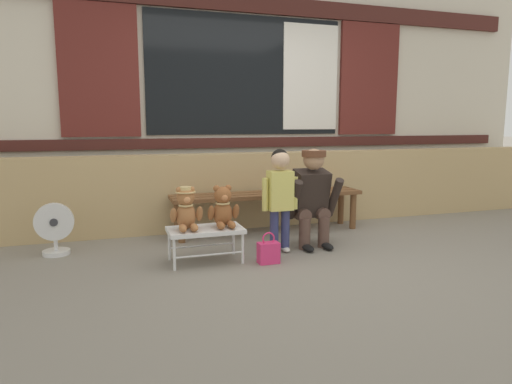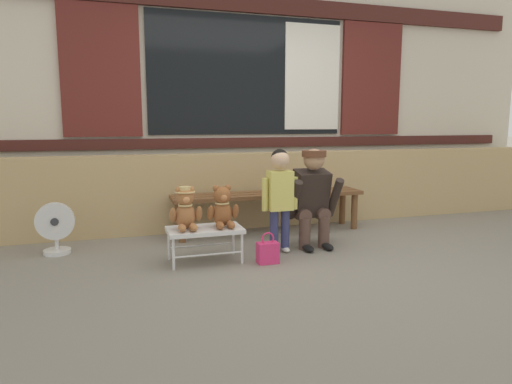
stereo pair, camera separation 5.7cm
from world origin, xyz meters
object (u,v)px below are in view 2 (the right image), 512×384
teddy_bear_plain (223,208)px  child_standing (280,189)px  handbag_on_ground (268,252)px  floor_fan (56,229)px  teddy_bear_with_hat (186,209)px  wooden_bench_long (269,199)px  small_display_bench (205,232)px  adult_crouching (312,197)px

teddy_bear_plain → child_standing: child_standing is taller
handbag_on_ground → floor_fan: bearing=154.6°
child_standing → teddy_bear_with_hat: bearing=-174.7°
teddy_bear_with_hat → handbag_on_ground: teddy_bear_with_hat is taller
teddy_bear_with_hat → child_standing: size_ratio=0.38×
wooden_bench_long → floor_fan: size_ratio=4.37×
floor_fan → handbag_on_ground: bearing=-25.4°
floor_fan → small_display_bench: bearing=-26.8°
adult_crouching → small_display_bench: bearing=-170.1°
floor_fan → teddy_bear_plain: bearing=-24.0°
small_display_bench → wooden_bench_long: bearing=44.1°
child_standing → small_display_bench: bearing=-173.4°
adult_crouching → wooden_bench_long: bearing=108.1°
small_display_bench → teddy_bear_with_hat: teddy_bear_with_hat is taller
child_standing → floor_fan: 2.07m
small_display_bench → adult_crouching: bearing=9.9°
adult_crouching → teddy_bear_with_hat: bearing=-171.4°
wooden_bench_long → teddy_bear_plain: size_ratio=5.78×
teddy_bear_with_hat → handbag_on_ground: size_ratio=1.34×
teddy_bear_with_hat → adult_crouching: adult_crouching is taller
small_display_bench → handbag_on_ground: small_display_bench is taller
wooden_bench_long → adult_crouching: 0.70m
teddy_bear_plain → floor_fan: teddy_bear_plain is taller
child_standing → handbag_on_ground: child_standing is taller
handbag_on_ground → teddy_bear_with_hat: bearing=163.0°
teddy_bear_with_hat → child_standing: bearing=5.3°
child_standing → floor_fan: size_ratio=2.00×
child_standing → adult_crouching: size_ratio=1.01×
teddy_bear_with_hat → child_standing: child_standing is taller
teddy_bear_with_hat → child_standing: 0.89m
child_standing → adult_crouching: bearing=16.0°
teddy_bear_plain → child_standing: 0.58m
handbag_on_ground → floor_fan: (-1.76, 0.83, 0.14)m
adult_crouching → floor_fan: adult_crouching is taller
floor_fan → wooden_bench_long: bearing=5.8°
adult_crouching → handbag_on_ground: size_ratio=3.49×
small_display_bench → teddy_bear_plain: teddy_bear_plain is taller
small_display_bench → teddy_bear_plain: size_ratio=1.76×
small_display_bench → handbag_on_ground: size_ratio=2.35×
small_display_bench → adult_crouching: (1.09, 0.19, 0.21)m
small_display_bench → teddy_bear_with_hat: (-0.16, 0.00, 0.21)m
child_standing → floor_fan: child_standing is taller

